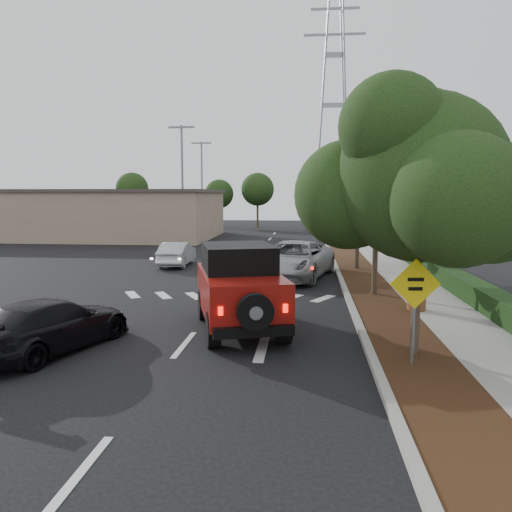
# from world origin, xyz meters

# --- Properties ---
(ground) EXTENTS (120.00, 120.00, 0.00)m
(ground) POSITION_xyz_m (0.00, 0.00, 0.00)
(ground) COLOR black
(ground) RESTS_ON ground
(curb) EXTENTS (0.20, 70.00, 0.15)m
(curb) POSITION_xyz_m (4.60, 12.00, 0.07)
(curb) COLOR #9E9B93
(curb) RESTS_ON ground
(planting_strip) EXTENTS (1.80, 70.00, 0.12)m
(planting_strip) POSITION_xyz_m (5.60, 12.00, 0.06)
(planting_strip) COLOR black
(planting_strip) RESTS_ON ground
(sidewalk) EXTENTS (2.00, 70.00, 0.12)m
(sidewalk) POSITION_xyz_m (7.50, 12.00, 0.06)
(sidewalk) COLOR gray
(sidewalk) RESTS_ON ground
(hedge) EXTENTS (0.80, 70.00, 0.80)m
(hedge) POSITION_xyz_m (8.90, 12.00, 0.40)
(hedge) COLOR black
(hedge) RESTS_ON ground
(commercial_building) EXTENTS (22.00, 12.00, 4.00)m
(commercial_building) POSITION_xyz_m (-16.00, 30.00, 2.00)
(commercial_building) COLOR gray
(commercial_building) RESTS_ON ground
(transmission_tower) EXTENTS (7.00, 4.00, 28.00)m
(transmission_tower) POSITION_xyz_m (6.00, 48.00, 0.00)
(transmission_tower) COLOR slate
(transmission_tower) RESTS_ON ground
(street_tree_near) EXTENTS (3.80, 3.80, 5.92)m
(street_tree_near) POSITION_xyz_m (5.60, -0.50, 0.00)
(street_tree_near) COLOR black
(street_tree_near) RESTS_ON ground
(street_tree_mid) EXTENTS (3.20, 3.20, 5.32)m
(street_tree_mid) POSITION_xyz_m (5.60, 6.50, 0.00)
(street_tree_mid) COLOR black
(street_tree_mid) RESTS_ON ground
(street_tree_far) EXTENTS (3.40, 3.40, 5.62)m
(street_tree_far) POSITION_xyz_m (5.60, 13.00, 0.00)
(street_tree_far) COLOR black
(street_tree_far) RESTS_ON ground
(light_pole_a) EXTENTS (2.00, 0.22, 9.00)m
(light_pole_a) POSITION_xyz_m (-6.50, 26.00, 0.00)
(light_pole_a) COLOR slate
(light_pole_a) RESTS_ON ground
(light_pole_b) EXTENTS (2.00, 0.22, 9.00)m
(light_pole_b) POSITION_xyz_m (-7.50, 38.00, 0.00)
(light_pole_b) COLOR slate
(light_pole_b) RESTS_ON ground
(red_jeep) EXTENTS (3.17, 4.89, 2.39)m
(red_jeep) POSITION_xyz_m (1.17, 1.70, 1.22)
(red_jeep) COLOR black
(red_jeep) RESTS_ON ground
(silver_suv_ahead) EXTENTS (4.16, 6.50, 1.67)m
(silver_suv_ahead) POSITION_xyz_m (2.52, 10.45, 0.83)
(silver_suv_ahead) COLOR #9EA0A5
(silver_suv_ahead) RESTS_ON ground
(black_suv_oncoming) EXTENTS (3.05, 4.79, 1.29)m
(black_suv_oncoming) POSITION_xyz_m (-3.12, -0.78, 0.65)
(black_suv_oncoming) COLOR black
(black_suv_oncoming) RESTS_ON ground
(silver_sedan_oncoming) EXTENTS (1.48, 3.90, 1.27)m
(silver_sedan_oncoming) POSITION_xyz_m (-3.80, 13.78, 0.63)
(silver_sedan_oncoming) COLOR #B9BDC2
(silver_sedan_oncoming) RESTS_ON ground
(parked_suv) EXTENTS (4.14, 2.74, 1.31)m
(parked_suv) POSITION_xyz_m (-9.77, 26.39, 0.66)
(parked_suv) COLOR #ACB0B4
(parked_suv) RESTS_ON ground
(speed_hump_sign) EXTENTS (1.09, 0.13, 2.32)m
(speed_hump_sign) POSITION_xyz_m (5.40, -1.25, 1.61)
(speed_hump_sign) COLOR slate
(speed_hump_sign) RESTS_ON ground
(terracotta_planter) EXTENTS (0.73, 0.73, 1.26)m
(terracotta_planter) POSITION_xyz_m (6.60, 3.98, 0.85)
(terracotta_planter) COLOR brown
(terracotta_planter) RESTS_ON ground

